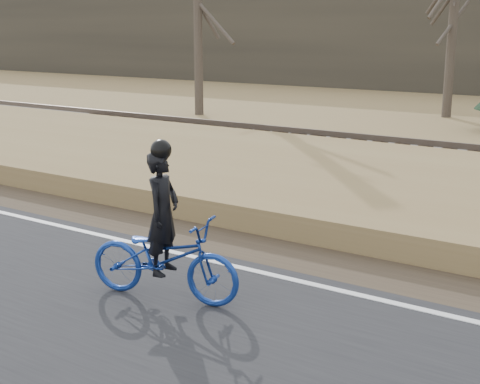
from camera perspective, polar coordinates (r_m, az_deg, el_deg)
The scene contains 3 objects.
cyclist at distance 8.50m, azimuth -6.52°, elevation -4.91°, with size 2.15×1.13×2.06m.
bare_tree_far_left at distance 26.96m, azimuth -3.64°, elevation 15.73°, with size 0.36×0.36×8.61m, color #483F34.
bare_tree_left at distance 27.33m, azimuth 17.71°, elevation 13.47°, with size 0.36×0.36×7.06m, color #483F34.
Camera 1 is at (-0.22, -7.39, 3.44)m, focal length 50.00 mm.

